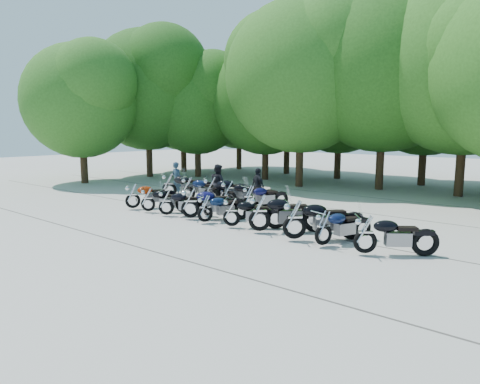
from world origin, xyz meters
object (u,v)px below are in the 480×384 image
Objects in this scene: motorcycle_1 at (148,199)px; motorcycle_2 at (166,201)px; motorcycle_0 at (133,195)px; motorcycle_5 at (232,211)px; motorcycle_11 at (188,188)px; motorcycle_7 at (295,218)px; motorcycle_14 at (249,197)px; rider_0 at (177,179)px; motorcycle_10 at (169,184)px; rider_2 at (258,186)px; motorcycle_12 at (211,189)px; rider_1 at (218,184)px; motorcycle_4 at (205,208)px; motorcycle_6 at (260,211)px; motorcycle_13 at (229,193)px; motorcycle_3 at (190,202)px; motorcycle_8 at (324,227)px; motorcycle_9 at (366,233)px.

motorcycle_2 is (1.14, -0.02, 0.01)m from motorcycle_1.
motorcycle_0 is 5.42m from motorcycle_5.
motorcycle_7 is at bearing -135.10° from motorcycle_11.
motorcycle_1 is 4.11m from motorcycle_14.
motorcycle_1 is at bearing 57.52° from motorcycle_5.
rider_0 is (-2.38, 3.68, 0.29)m from motorcycle_1.
motorcycle_11 is 1.36× the size of rider_0.
motorcycle_10 is at bearing 8.59° from motorcycle_2.
rider_2 is at bearing -84.49° from motorcycle_11.
rider_1 is (-0.21, 0.68, 0.17)m from motorcycle_12.
motorcycle_4 is 2.38m from motorcycle_6.
motorcycle_13 is at bearing -41.72° from motorcycle_4.
motorcycle_7 is (1.42, -0.14, -0.00)m from motorcycle_6.
motorcycle_7 is (8.02, -0.01, 0.10)m from motorcycle_0.
rider_0 is at bearing 12.19° from motorcycle_14.
rider_2 is (-0.86, 1.71, 0.21)m from motorcycle_14.
motorcycle_5 is 0.89× the size of motorcycle_11.
motorcycle_1 is 0.98× the size of motorcycle_5.
motorcycle_5 is (5.41, 0.11, -0.03)m from motorcycle_0.
motorcycle_7 is (4.70, -0.17, 0.04)m from motorcycle_3.
motorcycle_8 reaches higher than motorcycle_4.
rider_2 is at bearing -62.72° from motorcycle_1.
motorcycle_1 is 3.63m from rider_1.
rider_0 reaches higher than motorcycle_6.
motorcycle_5 is at bearing 138.53° from motorcycle_14.
motorcycle_11 is at bearing 52.97° from rider_2.
motorcycle_7 is at bearing -133.59° from motorcycle_3.
rider_1 reaches higher than motorcycle_12.
motorcycle_2 is 0.95× the size of motorcycle_9.
motorcycle_6 is 1.55× the size of rider_2.
motorcycle_11 is (-9.91, 2.89, 0.04)m from motorcycle_9.
motorcycle_10 reaches higher than motorcycle_5.
motorcycle_3 is at bearing -148.44° from motorcycle_0.
motorcycle_1 is 1.14× the size of rider_1.
rider_0 reaches higher than motorcycle_2.
motorcycle_3 is 1.34× the size of rider_1.
motorcycle_5 is at bearing -178.55° from motorcycle_13.
motorcycle_5 is 0.81× the size of motorcycle_12.
motorcycle_0 reaches higher than motorcycle_4.
motorcycle_11 is at bearing 20.59° from motorcycle_14.
rider_2 reaches higher than motorcycle_4.
motorcycle_9 reaches higher than motorcycle_14.
motorcycle_2 is 1.00× the size of motorcycle_5.
motorcycle_2 is at bearing 44.76° from motorcycle_7.
motorcycle_8 is at bearing 160.39° from rider_0.
motorcycle_8 is (7.98, -0.02, 0.02)m from motorcycle_1.
motorcycle_4 is at bearing 125.83° from rider_2.
motorcycle_4 is (2.06, 0.05, -0.01)m from motorcycle_2.
motorcycle_14 is at bearing -133.27° from motorcycle_13.
motorcycle_1 is at bearing 20.01° from motorcycle_8.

